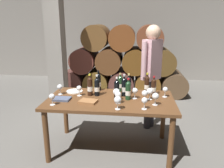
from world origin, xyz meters
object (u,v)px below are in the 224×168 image
wine_bottle_9 (128,90)px  sommelier_presenting (151,68)px  wine_bottle_1 (90,86)px  wine_bottle_2 (97,87)px  wine_bottle_4 (120,83)px  serving_plate (75,91)px  dining_table (110,105)px  wine_glass_9 (155,97)px  wine_glass_10 (79,89)px  wine_bottle_3 (147,84)px  wine_glass_8 (118,100)px  wine_bottle_7 (124,87)px  wine_glass_7 (135,91)px  wine_glass_11 (118,95)px  wine_bottle_6 (154,87)px  leather_ledger (62,99)px  wine_glass_0 (52,97)px  wine_glass_5 (116,92)px  wine_bottle_5 (129,85)px  wine_glass_6 (145,101)px  wine_bottle_0 (99,82)px  tasting_notebook (88,101)px  wine_glass_3 (150,92)px  wine_glass_2 (60,87)px  wine_glass_1 (165,90)px  wine_bottle_8 (117,89)px  wine_glass_4 (145,94)px

wine_bottle_9 → sommelier_presenting: size_ratio=0.17×
wine_bottle_1 → wine_bottle_2: wine_bottle_1 is taller
wine_bottle_4 → serving_plate: wine_bottle_4 is taller
dining_table → wine_glass_9: bearing=-16.0°
wine_glass_10 → wine_bottle_3: bearing=13.4°
wine_glass_8 → wine_glass_10: bearing=143.3°
wine_bottle_7 → wine_glass_7: size_ratio=2.04×
wine_glass_7 → wine_glass_11: wine_glass_11 is taller
wine_glass_7 → serving_plate: bearing=166.9°
wine_bottle_9 → serving_plate: 0.85m
dining_table → wine_bottle_7: size_ratio=5.52×
wine_bottle_2 → wine_bottle_6: (0.78, 0.11, -0.01)m
wine_bottle_2 → wine_glass_8: 0.57m
wine_glass_7 → leather_ledger: 0.98m
dining_table → wine_bottle_3: size_ratio=5.67×
wine_glass_0 → wine_glass_5: size_ratio=0.90×
dining_table → wine_glass_8: bearing=-70.1°
wine_glass_8 → leather_ledger: wine_glass_8 is taller
wine_bottle_5 → wine_glass_6: (0.21, -0.54, -0.03)m
wine_glass_5 → wine_bottle_3: bearing=41.1°
wine_bottle_4 → wine_bottle_1: bearing=-149.4°
wine_bottle_0 → tasting_notebook: 0.53m
wine_glass_3 → sommelier_presenting: bearing=85.4°
wine_bottle_5 → wine_bottle_6: 0.35m
wine_glass_6 → wine_bottle_7: bearing=119.9°
wine_bottle_3 → leather_ledger: size_ratio=1.36×
wine_bottle_9 → wine_glass_11: wine_bottle_9 is taller
wine_glass_6 → wine_bottle_5: bearing=110.7°
wine_glass_2 → leather_ledger: bearing=-65.8°
wine_bottle_3 → tasting_notebook: (-0.76, -0.47, -0.12)m
wine_bottle_9 → wine_glass_8: bearing=-107.0°
wine_bottle_3 → wine_glass_2: 1.24m
serving_plate → sommelier_presenting: 1.28m
wine_bottle_7 → wine_glass_10: size_ratio=2.10×
wine_glass_1 → sommelier_presenting: size_ratio=0.08×
wine_bottle_4 → wine_bottle_8: size_ratio=0.96×
dining_table → wine_bottle_8: size_ratio=5.91×
wine_bottle_8 → wine_glass_5: 0.12m
wine_glass_6 → sommelier_presenting: sommelier_presenting is taller
wine_bottle_1 → wine_bottle_7: 0.47m
wine_glass_4 → serving_plate: bearing=163.2°
wine_glass_7 → wine_glass_8: size_ratio=0.93×
wine_glass_0 → wine_glass_3: (1.21, 0.32, 0.01)m
wine_glass_9 → wine_glass_0: bearing=-174.0°
dining_table → wine_bottle_0: 0.47m
wine_glass_5 → wine_glass_6: size_ratio=1.11×
wine_bottle_3 → wine_glass_9: bearing=-79.9°
wine_bottle_1 → tasting_notebook: size_ratio=1.41×
wine_bottle_3 → wine_bottle_8: (-0.42, -0.24, -0.00)m
wine_bottle_7 → wine_glass_8: bearing=-95.4°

